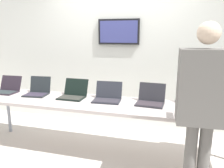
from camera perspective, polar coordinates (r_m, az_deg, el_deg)
The scene contains 10 objects.
ground at distance 3.22m, azimuth -2.53°, elevation -17.88°, with size 8.00×8.00×0.04m, color beige.
back_wall at distance 3.87m, azimuth 2.43°, elevation 7.84°, with size 8.00×0.11×2.56m.
workbench at distance 2.92m, azimuth -2.67°, elevation -5.66°, with size 3.66×0.70×0.74m.
laptop_station_0 at distance 3.77m, azimuth -25.79°, elevation -1.11°, with size 0.36×0.34×0.24m.
laptop_station_1 at distance 3.45m, azimuth -18.91°, elevation -1.66°, with size 0.35×0.35×0.26m.
laptop_station_2 at distance 3.16m, azimuth -10.12°, elevation -2.48°, with size 0.36×0.35×0.25m.
laptop_station_3 at distance 2.97m, azimuth -1.20°, elevation -3.29°, with size 0.39×0.34×0.24m.
laptop_station_4 at distance 2.87m, azimuth 10.06°, elevation -4.00°, with size 0.37×0.34×0.25m.
laptop_station_5 at distance 2.89m, azimuth 20.47°, elevation -4.64°, with size 0.31×0.36×0.23m.
person at distance 2.11m, azimuth 22.56°, elevation -3.90°, with size 0.45×0.60×1.73m.
Camera 1 is at (0.86, -2.63, 1.62)m, focal length 34.90 mm.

